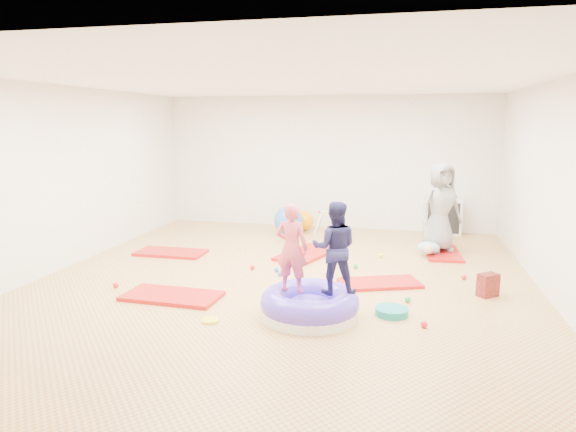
# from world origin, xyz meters

# --- Properties ---
(room) EXTENTS (7.01, 8.01, 2.81)m
(room) POSITION_xyz_m (0.00, 0.00, 1.40)
(room) COLOR tan
(room) RESTS_ON ground
(gym_mat_front_left) EXTENTS (1.27, 0.68, 0.05)m
(gym_mat_front_left) POSITION_xyz_m (-1.25, -1.00, 0.03)
(gym_mat_front_left) COLOR red
(gym_mat_front_left) RESTS_ON ground
(gym_mat_mid_left) EXTENTS (1.19, 0.60, 0.05)m
(gym_mat_mid_left) POSITION_xyz_m (-2.26, 1.08, 0.02)
(gym_mat_mid_left) COLOR red
(gym_mat_mid_left) RESTS_ON ground
(gym_mat_center_back) EXTENTS (1.00, 1.39, 0.05)m
(gym_mat_center_back) POSITION_xyz_m (0.05, 1.52, 0.03)
(gym_mat_center_back) COLOR red
(gym_mat_center_back) RESTS_ON ground
(gym_mat_right) EXTENTS (1.23, 0.91, 0.05)m
(gym_mat_right) POSITION_xyz_m (1.35, 0.16, 0.02)
(gym_mat_right) COLOR red
(gym_mat_right) RESTS_ON ground
(gym_mat_rear_right) EXTENTS (0.63, 1.16, 0.05)m
(gym_mat_rear_right) POSITION_xyz_m (2.32, 2.11, 0.02)
(gym_mat_rear_right) COLOR red
(gym_mat_rear_right) RESTS_ON ground
(inflatable_cushion) EXTENTS (1.16, 1.16, 0.36)m
(inflatable_cushion) POSITION_xyz_m (0.61, -1.25, 0.14)
(inflatable_cushion) COLOR white
(inflatable_cushion) RESTS_ON ground
(child_pink) EXTENTS (0.41, 0.29, 1.05)m
(child_pink) POSITION_xyz_m (0.39, -1.21, 0.86)
(child_pink) COLOR #E34D63
(child_pink) RESTS_ON inflatable_cushion
(child_navy) EXTENTS (0.57, 0.47, 1.08)m
(child_navy) POSITION_xyz_m (0.88, -1.17, 0.88)
(child_navy) COLOR #1F1F4D
(child_navy) RESTS_ON inflatable_cushion
(adult_caregiver) EXTENTS (0.89, 0.79, 1.53)m
(adult_caregiver) POSITION_xyz_m (2.26, 2.18, 0.81)
(adult_caregiver) COLOR gray
(adult_caregiver) RESTS_ON gym_mat_rear_right
(infant) EXTENTS (0.37, 0.38, 0.22)m
(infant) POSITION_xyz_m (2.07, 1.85, 0.16)
(infant) COLOR #8FC0D4
(infant) RESTS_ON gym_mat_rear_right
(ball_pit_balls) EXTENTS (4.79, 3.01, 0.08)m
(ball_pit_balls) POSITION_xyz_m (0.52, 0.11, 0.04)
(ball_pit_balls) COLOR blue
(ball_pit_balls) RESTS_ON ground
(exercise_ball_blue) EXTENTS (0.58, 0.58, 0.58)m
(exercise_ball_blue) POSITION_xyz_m (-0.63, 3.07, 0.29)
(exercise_ball_blue) COLOR blue
(exercise_ball_blue) RESTS_ON ground
(exercise_ball_orange) EXTENTS (0.42, 0.42, 0.42)m
(exercise_ball_orange) POSITION_xyz_m (-0.39, 3.50, 0.21)
(exercise_ball_orange) COLOR #FF9A00
(exercise_ball_orange) RESTS_ON ground
(infant_play_gym) EXTENTS (0.59, 0.56, 0.45)m
(infant_play_gym) POSITION_xyz_m (0.19, 3.33, 0.30)
(infant_play_gym) COLOR silver
(infant_play_gym) RESTS_ON ground
(cube_shelf) EXTENTS (0.72, 0.35, 0.72)m
(cube_shelf) POSITION_xyz_m (2.42, 3.79, 0.36)
(cube_shelf) COLOR silver
(cube_shelf) RESTS_ON ground
(balance_disc) EXTENTS (0.39, 0.39, 0.09)m
(balance_disc) POSITION_xyz_m (1.55, -0.97, 0.04)
(balance_disc) COLOR #138584
(balance_disc) RESTS_ON ground
(backpack) EXTENTS (0.31, 0.29, 0.30)m
(backpack) POSITION_xyz_m (2.75, -0.01, 0.15)
(backpack) COLOR red
(backpack) RESTS_ON ground
(yellow_toy) EXTENTS (0.20, 0.20, 0.03)m
(yellow_toy) POSITION_xyz_m (-0.47, -1.65, 0.01)
(yellow_toy) COLOR #FFFC28
(yellow_toy) RESTS_ON ground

